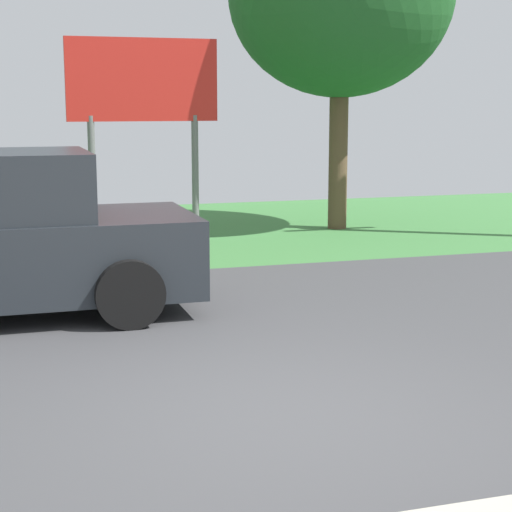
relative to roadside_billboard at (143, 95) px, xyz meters
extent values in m
cube|color=#424244|center=(-0.43, -6.74, -2.60)|extent=(40.00, 8.00, 0.10)
cube|color=#407E3F|center=(-0.43, 1.26, -2.60)|extent=(40.00, 8.00, 0.10)
cube|color=#23282D|center=(-2.37, -4.72, -1.12)|extent=(1.80, 1.84, 0.90)
cube|color=#2D3842|center=(-1.52, -4.72, -1.12)|extent=(0.10, 1.70, 0.77)
cylinder|color=black|center=(-1.17, -3.72, -2.17)|extent=(0.76, 0.28, 0.76)
cylinder|color=black|center=(-1.17, -5.72, -2.17)|extent=(0.76, 0.28, 0.76)
cylinder|color=slate|center=(-0.90, 0.00, -1.45)|extent=(0.12, 0.12, 2.20)
cylinder|color=slate|center=(0.90, 0.00, -1.45)|extent=(0.12, 0.12, 2.20)
cube|color=red|center=(0.00, 0.00, 0.25)|extent=(2.60, 0.10, 1.40)
cylinder|color=brown|center=(3.84, 0.53, -1.01)|extent=(0.36, 0.36, 3.08)
camera|label=1|loc=(-2.52, -14.74, -0.12)|focal=59.86mm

